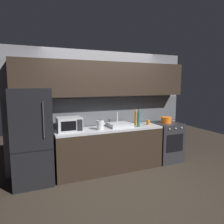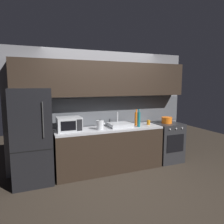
{
  "view_description": "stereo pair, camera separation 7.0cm",
  "coord_description": "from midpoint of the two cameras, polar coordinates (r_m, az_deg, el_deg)",
  "views": [
    {
      "loc": [
        -1.57,
        -2.98,
        1.78
      ],
      "look_at": [
        0.06,
        0.9,
        1.23
      ],
      "focal_mm": 33.12,
      "sensor_mm": 36.0,
      "label": 1
    },
    {
      "loc": [
        -1.5,
        -3.0,
        1.78
      ],
      "look_at": [
        0.06,
        0.9,
        1.23
      ],
      "focal_mm": 33.12,
      "sensor_mm": 36.0,
      "label": 2
    }
  ],
  "objects": [
    {
      "name": "ground_plane",
      "position": [
        3.8,
        4.1,
        -20.45
      ],
      "size": [
        10.0,
        10.0,
        0.0
      ],
      "primitive_type": "plane",
      "color": "#2D261E"
    },
    {
      "name": "back_wall",
      "position": [
        4.47,
        -2.7,
        4.51
      ],
      "size": [
        3.97,
        0.44,
        2.5
      ],
      "color": "slate",
      "rests_on": "ground"
    },
    {
      "name": "counter_run",
      "position": [
        4.39,
        -1.25,
        -10.17
      ],
      "size": [
        2.23,
        0.6,
        0.9
      ],
      "color": "black",
      "rests_on": "ground"
    },
    {
      "name": "refrigerator",
      "position": [
        4.0,
        -21.78,
        -6.34
      ],
      "size": [
        0.68,
        0.69,
        1.73
      ],
      "color": "black",
      "rests_on": "ground"
    },
    {
      "name": "oven_range",
      "position": [
        5.08,
        14.37,
        -7.92
      ],
      "size": [
        0.6,
        0.62,
        0.9
      ],
      "color": "#232326",
      "rests_on": "ground"
    },
    {
      "name": "microwave",
      "position": [
        4.04,
        -12.22,
        -3.32
      ],
      "size": [
        0.46,
        0.35,
        0.27
      ],
      "color": "#A8AAAF",
      "rests_on": "counter_run"
    },
    {
      "name": "sink_basin",
      "position": [
        4.39,
        1.72,
        -3.54
      ],
      "size": [
        0.48,
        0.38,
        0.3
      ],
      "color": "#ADAFB5",
      "rests_on": "counter_run"
    },
    {
      "name": "kettle",
      "position": [
        4.11,
        -3.75,
        -3.62
      ],
      "size": [
        0.18,
        0.15,
        0.2
      ],
      "color": "#B7BABF",
      "rests_on": "counter_run"
    },
    {
      "name": "wine_bottle_teal",
      "position": [
        4.4,
        6.92,
        -1.98
      ],
      "size": [
        0.07,
        0.07,
        0.38
      ],
      "color": "#19666B",
      "rests_on": "counter_run"
    },
    {
      "name": "wine_bottle_orange",
      "position": [
        4.53,
        6.21,
        -1.86
      ],
      "size": [
        0.07,
        0.07,
        0.36
      ],
      "color": "orange",
      "rests_on": "counter_run"
    },
    {
      "name": "mug_amber",
      "position": [
        4.68,
        9.52,
        -2.81
      ],
      "size": [
        0.08,
        0.08,
        0.1
      ],
      "primitive_type": "cylinder",
      "color": "#B27019",
      "rests_on": "counter_run"
    },
    {
      "name": "mug_clear",
      "position": [
        4.33,
        -3.27,
        -3.66
      ],
      "size": [
        0.07,
        0.07,
        0.09
      ],
      "primitive_type": "cylinder",
      "color": "silver",
      "rests_on": "counter_run"
    },
    {
      "name": "cooking_pot",
      "position": [
        4.96,
        14.33,
        -2.15
      ],
      "size": [
        0.24,
        0.24,
        0.14
      ],
      "color": "orange",
      "rests_on": "oven_range"
    }
  ]
}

